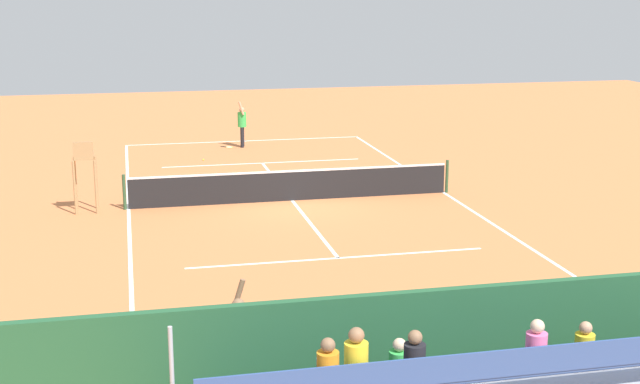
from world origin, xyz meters
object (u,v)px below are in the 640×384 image
object	(u,v)px
umpire_chair	(84,169)
equipment_bag	(518,372)
tennis_ball_near	(203,160)
line_judge	(239,337)
tennis_racket	(229,147)
tennis_player	(242,123)
courtside_bench	(593,341)
tennis_net	(292,185)

from	to	relation	value
umpire_chair	equipment_bag	size ratio (longest dim) A/B	2.38
tennis_ball_near	line_judge	size ratio (longest dim) A/B	0.03
equipment_bag	line_judge	size ratio (longest dim) A/B	0.47
tennis_racket	line_judge	xyz separation A→B (m)	(2.46, 22.46, 1.00)
tennis_ball_near	tennis_player	bearing A→B (deg)	-125.93
tennis_player	courtside_bench	bearing A→B (deg)	97.60
tennis_player	tennis_racket	distance (m)	1.15
umpire_chair	equipment_bag	distance (m)	15.36
tennis_net	tennis_ball_near	xyz separation A→B (m)	(2.13, -7.03, -0.47)
equipment_bag	line_judge	bearing A→B (deg)	-6.70
equipment_bag	tennis_ball_near	distance (m)	20.72
umpire_chair	line_judge	world-z (taller)	umpire_chair
tennis_racket	tennis_player	bearing A→B (deg)	178.34
umpire_chair	tennis_racket	bearing A→B (deg)	-118.97
courtside_bench	tennis_player	distance (m)	23.07
equipment_bag	umpire_chair	bearing A→B (deg)	-60.58
tennis_net	line_judge	size ratio (longest dim) A/B	5.35
courtside_bench	tennis_racket	size ratio (longest dim) A/B	3.27
equipment_bag	tennis_ball_near	bearing A→B (deg)	-80.39
tennis_ball_near	line_judge	bearing A→B (deg)	86.61
umpire_chair	equipment_bag	bearing A→B (deg)	119.42
umpire_chair	courtside_bench	distance (m)	15.99
equipment_bag	tennis_racket	bearing A→B (deg)	-84.59
tennis_net	tennis_player	xyz separation A→B (m)	(0.28, -9.59, 0.51)
umpire_chair	tennis_player	xyz separation A→B (m)	(-5.92, -9.64, -0.30)
tennis_net	tennis_ball_near	size ratio (longest dim) A/B	156.06
tennis_net	tennis_racket	world-z (taller)	tennis_net
equipment_bag	line_judge	distance (m)	4.74
line_judge	umpire_chair	bearing A→B (deg)	-77.28
tennis_player	tennis_racket	xyz separation A→B (m)	(0.57, -0.02, -1.00)
equipment_bag	courtside_bench	bearing A→B (deg)	-174.92
tennis_net	courtside_bench	distance (m)	13.56
tennis_player	tennis_racket	world-z (taller)	tennis_player
umpire_chair	tennis_ball_near	size ratio (longest dim) A/B	32.42
courtside_bench	tennis_racket	bearing A→B (deg)	-81.00
tennis_net	tennis_player	distance (m)	9.61
tennis_player	tennis_net	bearing A→B (deg)	91.67
umpire_chair	line_judge	bearing A→B (deg)	102.72
tennis_racket	line_judge	bearing A→B (deg)	83.76
equipment_bag	tennis_player	world-z (taller)	tennis_player
umpire_chair	tennis_racket	distance (m)	11.12
umpire_chair	courtside_bench	world-z (taller)	umpire_chair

